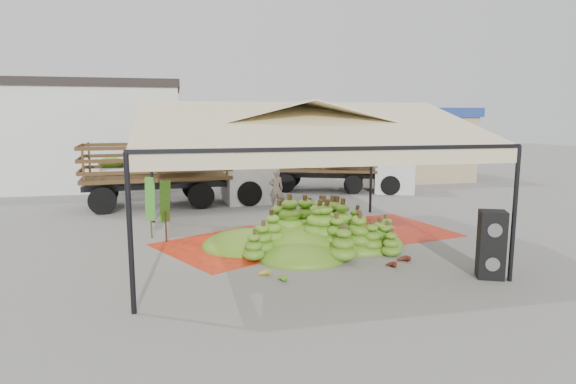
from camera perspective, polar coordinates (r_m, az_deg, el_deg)
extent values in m
plane|color=slate|center=(13.75, 0.59, -6.33)|extent=(90.00, 90.00, 0.00)
cylinder|color=black|center=(9.19, -18.21, -4.84)|extent=(0.10, 0.10, 3.00)
cylinder|color=black|center=(11.58, 25.24, -2.47)|extent=(0.10, 0.10, 3.00)
cylinder|color=black|center=(17.05, -15.84, 1.44)|extent=(0.10, 0.10, 3.00)
cylinder|color=black|center=(18.45, 9.82, 2.19)|extent=(0.10, 0.10, 3.00)
pyramid|color=beige|center=(13.27, 0.62, 8.41)|extent=(8.00, 8.00, 1.00)
cube|color=black|center=(13.28, 0.61, 6.25)|extent=(8.00, 8.00, 0.08)
cube|color=beige|center=(13.29, 0.61, 5.48)|extent=(8.00, 8.00, 0.36)
cube|color=silver|center=(27.79, -27.43, 5.60)|extent=(14.00, 6.00, 5.00)
cube|color=black|center=(27.81, -27.83, 11.15)|extent=(14.30, 6.30, 0.40)
cube|color=tan|center=(29.08, 13.93, 5.05)|extent=(6.00, 5.00, 3.60)
cube|color=navy|center=(29.03, 14.09, 9.09)|extent=(6.30, 5.30, 0.50)
cube|color=#EB3E16|center=(13.77, -6.29, -6.35)|extent=(4.94, 4.86, 0.01)
cube|color=red|center=(16.01, 11.26, -4.30)|extent=(4.25, 4.39, 0.01)
ellipsoid|color=#57861B|center=(13.50, 2.39, -3.87)|extent=(6.77, 5.97, 1.26)
ellipsoid|color=gold|center=(12.54, -2.05, -7.34)|extent=(0.55, 0.48, 0.21)
ellipsoid|color=gold|center=(11.12, -2.95, -9.53)|extent=(0.56, 0.55, 0.20)
ellipsoid|color=#531913|center=(11.99, 11.95, -8.32)|extent=(0.51, 0.45, 0.21)
ellipsoid|color=#521712|center=(12.46, 13.52, -7.68)|extent=(0.63, 0.61, 0.22)
ellipsoid|color=#4F7518|center=(10.79, -1.06, -10.05)|extent=(0.48, 0.39, 0.22)
ellipsoid|color=#387117|center=(12.92, 6.69, 4.43)|extent=(0.24, 0.24, 0.20)
ellipsoid|color=#387117|center=(13.50, 12.71, 4.46)|extent=(0.24, 0.24, 0.20)
cube|color=black|center=(11.89, 22.84, -7.56)|extent=(0.71, 0.67, 0.77)
cube|color=black|center=(11.70, 23.07, -3.93)|extent=(0.71, 0.67, 0.77)
imported|color=gray|center=(19.09, -1.42, 0.37)|extent=(0.58, 0.39, 1.57)
cube|color=#4E3A1A|center=(20.31, -15.24, 1.77)|extent=(5.94, 3.10, 0.14)
cube|color=white|center=(20.80, -4.78, 2.53)|extent=(2.27, 2.69, 2.64)
cylinder|color=black|center=(19.30, -21.13, -0.94)|extent=(1.06, 0.43, 1.03)
cylinder|color=black|center=(21.56, -20.79, 0.05)|extent=(1.06, 0.43, 1.03)
cylinder|color=black|center=(19.41, -10.27, -0.43)|extent=(1.06, 0.43, 1.03)
cylinder|color=black|center=(21.66, -11.06, 0.51)|extent=(1.06, 0.43, 1.03)
cylinder|color=black|center=(19.75, -4.65, -0.16)|extent=(1.06, 0.43, 1.03)
cylinder|color=black|center=(21.97, -6.01, 0.74)|extent=(1.06, 0.43, 1.03)
ellipsoid|color=#477B19|center=(20.25, -15.31, 3.38)|extent=(4.74, 2.44, 0.80)
cube|color=gold|center=(20.25, -13.74, 4.74)|extent=(2.48, 2.47, 0.29)
cube|color=#453417|center=(23.94, 4.43, 2.74)|extent=(5.54, 4.00, 0.12)
cube|color=silver|center=(23.93, 12.42, 2.80)|extent=(2.50, 2.73, 2.32)
cylinder|color=black|center=(23.22, -0.24, 1.07)|extent=(0.96, 0.61, 0.91)
cylinder|color=black|center=(25.20, 0.46, 1.69)|extent=(0.96, 0.61, 0.91)
cylinder|color=black|center=(22.95, 7.75, 0.90)|extent=(0.96, 0.61, 0.91)
cylinder|color=black|center=(24.95, 7.82, 1.53)|extent=(0.96, 0.61, 0.91)
cylinder|color=black|center=(23.00, 12.03, 0.80)|extent=(0.96, 0.61, 0.91)
cylinder|color=black|center=(24.99, 11.75, 1.44)|extent=(0.96, 0.61, 0.91)
ellipsoid|color=#457017|center=(23.89, 4.45, 3.94)|extent=(4.42, 3.16, 0.71)
cube|color=yellow|center=(23.83, 5.67, 4.88)|extent=(2.61, 2.61, 0.25)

